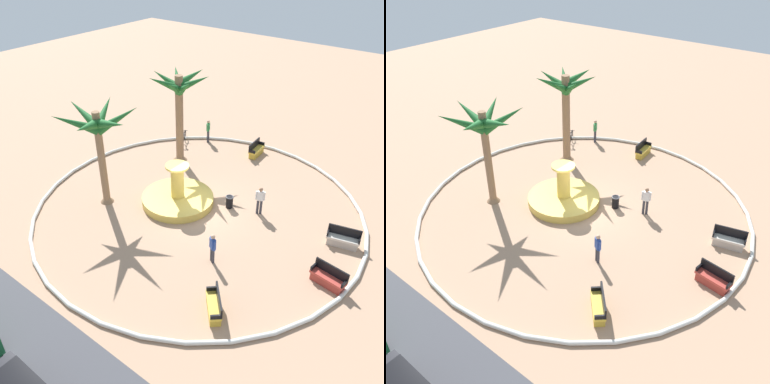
# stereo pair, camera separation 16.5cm
# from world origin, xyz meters

# --- Properties ---
(ground_plane) EXTENTS (80.00, 80.00, 0.00)m
(ground_plane) POSITION_xyz_m (0.00, 0.00, 0.00)
(ground_plane) COLOR tan
(plaza_curb) EXTENTS (18.22, 18.22, 0.20)m
(plaza_curb) POSITION_xyz_m (0.00, 0.00, 0.10)
(plaza_curb) COLOR silver
(plaza_curb) RESTS_ON ground
(fountain) EXTENTS (4.11, 4.11, 2.47)m
(fountain) POSITION_xyz_m (1.30, 0.23, 0.34)
(fountain) COLOR gold
(fountain) RESTS_ON ground
(palm_tree_near_fountain) EXTENTS (3.80, 3.93, 6.08)m
(palm_tree_near_fountain) POSITION_xyz_m (4.43, -3.84, 4.44)
(palm_tree_near_fountain) COLOR #8E6B4C
(palm_tree_near_fountain) RESTS_ON ground
(palm_tree_by_curb) EXTENTS (4.78, 4.45, 5.78)m
(palm_tree_by_curb) POSITION_xyz_m (4.60, 2.65, 4.47)
(palm_tree_by_curb) COLOR #8E6B4C
(palm_tree_by_curb) RESTS_ON ground
(bench_east) EXTENTS (1.66, 0.73, 1.00)m
(bench_east) POSITION_xyz_m (-8.06, 1.16, 0.35)
(bench_east) COLOR #B73D33
(bench_east) RESTS_ON ground
(bench_west) EXTENTS (0.63, 1.64, 1.00)m
(bench_west) POSITION_xyz_m (0.67, -7.58, 0.35)
(bench_west) COLOR gold
(bench_west) RESTS_ON ground
(bench_north) EXTENTS (1.67, 0.86, 1.00)m
(bench_north) POSITION_xyz_m (-7.59, -1.86, 0.35)
(bench_north) COLOR beige
(bench_north) RESTS_ON ground
(bench_southeast) EXTENTS (1.44, 1.53, 1.00)m
(bench_southeast) POSITION_xyz_m (-4.97, 5.53, 0.35)
(bench_southeast) COLOR gold
(bench_southeast) RESTS_ON ground
(trash_bin) EXTENTS (0.46, 0.46, 0.73)m
(trash_bin) POSITION_xyz_m (-1.31, -1.19, 0.39)
(trash_bin) COLOR black
(trash_bin) RESTS_ON ground
(bicycle_red_frame) EXTENTS (0.90, 1.53, 0.94)m
(bicycle_red_frame) POSITION_xyz_m (5.89, -6.09, 0.38)
(bicycle_red_frame) COLOR black
(bicycle_red_frame) RESTS_ON ground
(person_cyclist_helmet) EXTENTS (0.32, 0.49, 1.70)m
(person_cyclist_helmet) POSITION_xyz_m (4.54, -7.25, 0.96)
(person_cyclist_helmet) COLOR #33333D
(person_cyclist_helmet) RESTS_ON ground
(person_cyclist_photo) EXTENTS (0.49, 0.32, 1.69)m
(person_cyclist_photo) POSITION_xyz_m (-2.94, -1.68, 0.95)
(person_cyclist_photo) COLOR #33333D
(person_cyclist_photo) RESTS_ON ground
(person_pedestrian_stroll) EXTENTS (0.46, 0.35, 1.61)m
(person_pedestrian_stroll) POSITION_xyz_m (-3.13, 3.06, 0.90)
(person_pedestrian_stroll) COLOR #33333D
(person_pedestrian_stroll) RESTS_ON ground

